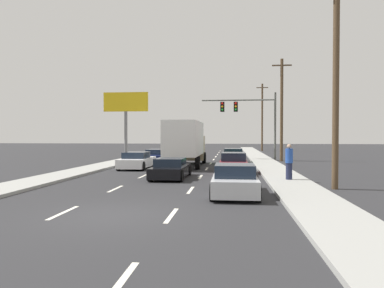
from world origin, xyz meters
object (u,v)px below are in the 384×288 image
Objects in this scene: pedestrian_near_corner at (289,162)px; car_green at (233,156)px; car_black at (171,169)px; traffic_signal_mast at (244,112)px; car_white at (137,161)px; roadside_billboard at (126,109)px; car_maroon at (233,164)px; car_navy at (157,156)px; utility_pole_mid at (282,109)px; box_truck at (186,141)px; car_silver at (235,181)px; utility_pole_far at (262,117)px; utility_pole_near at (336,75)px.

car_green is at bearing 102.79° from pedestrian_near_corner.
car_black is 16.76m from traffic_signal_mast.
car_green is 6.05m from traffic_signal_mast.
roadside_billboard reaches higher than car_white.
car_maroon is 2.25× the size of pedestrian_near_corner.
car_white is 7.42m from car_maroon.
car_maroon is at bearing -52.65° from car_navy.
pedestrian_near_corner is at bearing -96.31° from utility_pole_mid.
traffic_signal_mast is 17.03m from pedestrian_near_corner.
car_silver is at bearing -74.27° from box_truck.
car_maroon reaches higher than car_navy.
roadside_billboard is at bearing 141.76° from car_green.
pedestrian_near_corner is at bearing -77.21° from car_green.
utility_pole_mid reaches higher than car_silver.
utility_pole_mid is 5.26× the size of pedestrian_near_corner.
utility_pole_far is (4.59, 42.08, 4.81)m from car_silver.
pedestrian_near_corner reaches higher than car_maroon.
car_green is 12.57m from pedestrian_near_corner.
car_black is at bearing -139.18° from car_maroon.
box_truck is at bearing 29.92° from car_white.
car_silver is (0.01, -8.32, -0.03)m from car_maroon.
car_navy is at bearing 173.99° from car_green.
pedestrian_near_corner is (2.78, -12.25, 0.45)m from car_green.
car_silver is at bearing -154.99° from utility_pole_near.
utility_pole_mid is (4.52, 19.73, 4.35)m from car_silver.
pedestrian_near_corner is (-1.71, -15.42, -3.87)m from utility_pole_mid.
utility_pole_mid is at bearing 12.14° from car_navy.
car_green is 0.41× the size of utility_pole_far.
box_truck is at bearing 127.02° from pedestrian_near_corner.
pedestrian_near_corner is at bearing 56.90° from car_silver.
traffic_signal_mast is at bearing 87.01° from car_silver.
car_navy is 0.45× the size of utility_pole_far.
car_black is 37.98m from utility_pole_far.
pedestrian_near_corner reaches higher than car_green.
car_green is at bearing -103.89° from traffic_signal_mast.
car_maroon is at bearing 125.10° from pedestrian_near_corner.
car_navy is 12.45m from car_black.
roadside_billboard reaches higher than traffic_signal_mast.
utility_pole_far is at bearing 77.59° from car_black.
utility_pole_mid is 1.28× the size of roadside_billboard.
utility_pole_near is (3.38, -18.76, 0.32)m from traffic_signal_mast.
car_silver is (3.62, -12.83, -1.40)m from box_truck.
car_maroon is at bearing -55.40° from roadside_billboard.
traffic_signal_mast is 3.61m from utility_pole_mid.
box_truck is 13.80m from utility_pole_near.
traffic_signal_mast is (8.06, 9.94, 4.19)m from car_white.
traffic_signal_mast is (7.94, 3.56, 4.20)m from car_navy.
utility_pole_far is (11.55, 31.18, 4.81)m from car_white.
car_black is at bearing -89.21° from box_truck.
car_white is 33.60m from utility_pole_far.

